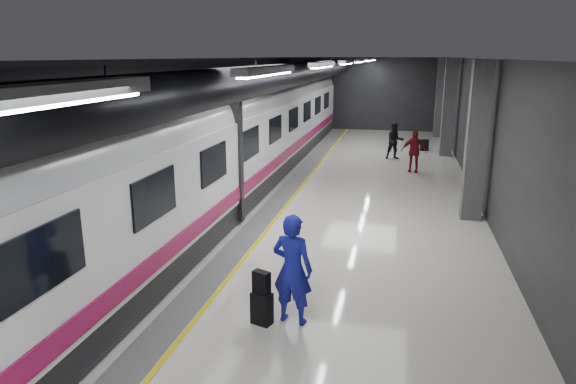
# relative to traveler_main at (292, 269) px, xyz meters

# --- Properties ---
(ground) EXTENTS (40.00, 40.00, 0.00)m
(ground) POSITION_rel_traveler_main_xyz_m (-0.76, 5.04, -1.00)
(ground) COLOR silver
(ground) RESTS_ON ground
(platform_hall) EXTENTS (10.02, 40.02, 4.51)m
(platform_hall) POSITION_rel_traveler_main_xyz_m (-1.04, 5.99, 2.54)
(platform_hall) COLOR black
(platform_hall) RESTS_ON ground
(train) EXTENTS (3.05, 38.00, 4.05)m
(train) POSITION_rel_traveler_main_xyz_m (-4.00, 5.03, 1.07)
(train) COLOR black
(train) RESTS_ON ground
(traveler_main) EXTENTS (0.80, 0.60, 2.00)m
(traveler_main) POSITION_rel_traveler_main_xyz_m (0.00, 0.00, 0.00)
(traveler_main) COLOR #1729AD
(traveler_main) RESTS_ON ground
(suitcase_main) EXTENTS (0.41, 0.33, 0.58)m
(suitcase_main) POSITION_rel_traveler_main_xyz_m (-0.51, -0.20, -0.71)
(suitcase_main) COLOR black
(suitcase_main) RESTS_ON ground
(shoulder_bag) EXTENTS (0.34, 0.27, 0.41)m
(shoulder_bag) POSITION_rel_traveler_main_xyz_m (-0.51, -0.19, -0.21)
(shoulder_bag) COLOR black
(shoulder_bag) RESTS_ON suitcase_main
(traveler_far_a) EXTENTS (0.95, 0.83, 1.68)m
(traveler_far_a) POSITION_rel_traveler_main_xyz_m (1.44, 15.59, -0.16)
(traveler_far_a) COLOR black
(traveler_far_a) RESTS_ON ground
(traveler_far_b) EXTENTS (1.04, 0.51, 1.71)m
(traveler_far_b) POSITION_rel_traveler_main_xyz_m (2.24, 13.00, -0.15)
(traveler_far_b) COLOR maroon
(traveler_far_b) RESTS_ON ground
(suitcase_far) EXTENTS (0.44, 0.35, 0.56)m
(suitcase_far) POSITION_rel_traveler_main_xyz_m (2.85, 18.08, -0.72)
(suitcase_far) COLOR black
(suitcase_far) RESTS_ON ground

